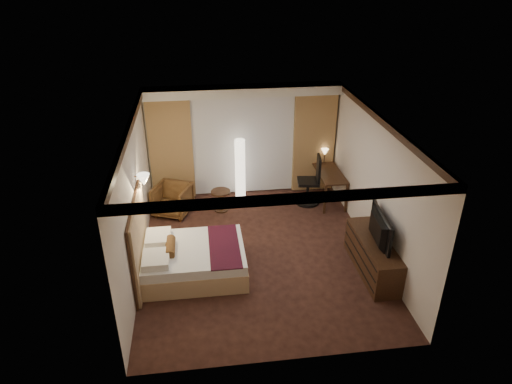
{
  "coord_description": "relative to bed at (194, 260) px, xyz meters",
  "views": [
    {
      "loc": [
        -1.04,
        -7.44,
        5.22
      ],
      "look_at": [
        0.0,
        0.4,
        1.15
      ],
      "focal_mm": 32.0,
      "sensor_mm": 36.0,
      "label": 1
    }
  ],
  "objects": [
    {
      "name": "right_wall",
      "position": [
        3.51,
        0.48,
        1.08
      ],
      "size": [
        0.02,
        5.5,
        2.7
      ],
      "primitive_type": "cube",
      "color": "beige",
      "rests_on": "floor"
    },
    {
      "name": "curtain_sheer",
      "position": [
        1.26,
        3.15,
        0.98
      ],
      "size": [
        2.48,
        0.04,
        2.45
      ],
      "primitive_type": "cube",
      "color": "silver",
      "rests_on": "back_wall"
    },
    {
      "name": "bed",
      "position": [
        0.0,
        0.0,
        0.0
      ],
      "size": [
        1.86,
        1.45,
        0.54
      ],
      "primitive_type": null,
      "color": "white",
      "rests_on": "floor"
    },
    {
      "name": "office_chair",
      "position": [
        2.69,
        2.4,
        0.33
      ],
      "size": [
        0.65,
        0.65,
        1.2
      ],
      "primitive_type": null,
      "rotation": [
        0.0,
        0.0,
        -0.14
      ],
      "color": "black",
      "rests_on": "floor"
    },
    {
      "name": "curtain_right_drape",
      "position": [
        2.96,
        3.09,
        0.98
      ],
      "size": [
        1.0,
        0.14,
        2.45
      ],
      "primitive_type": "cube",
      "color": "tan",
      "rests_on": "back_wall"
    },
    {
      "name": "desk",
      "position": [
        3.21,
        2.45,
        0.1
      ],
      "size": [
        0.55,
        1.31,
        0.75
      ],
      "primitive_type": null,
      "color": "black",
      "rests_on": "floor"
    },
    {
      "name": "wall_sconce",
      "position": [
        -0.83,
        0.73,
        1.35
      ],
      "size": [
        0.24,
        0.24,
        0.24
      ],
      "primitive_type": null,
      "color": "white",
      "rests_on": "left_wall"
    },
    {
      "name": "floor_lamp",
      "position": [
        1.14,
        2.79,
        0.5
      ],
      "size": [
        0.32,
        0.32,
        1.54
      ],
      "primitive_type": null,
      "color": "white",
      "rests_on": "floor"
    },
    {
      "name": "left_wall",
      "position": [
        -0.99,
        0.48,
        1.08
      ],
      "size": [
        0.02,
        5.5,
        2.7
      ],
      "primitive_type": "cube",
      "color": "beige",
      "rests_on": "floor"
    },
    {
      "name": "ceiling",
      "position": [
        1.26,
        0.48,
        2.43
      ],
      "size": [
        4.5,
        5.5,
        0.01
      ],
      "primitive_type": "cube",
      "color": "white",
      "rests_on": "back_wall"
    },
    {
      "name": "desk_lamp",
      "position": [
        3.21,
        2.95,
        0.65
      ],
      "size": [
        0.18,
        0.18,
        0.34
      ],
      "primitive_type": null,
      "color": "#FFD899",
      "rests_on": "desk"
    },
    {
      "name": "dresser",
      "position": [
        3.26,
        -0.38,
        0.06
      ],
      "size": [
        0.5,
        1.71,
        0.67
      ],
      "primitive_type": null,
      "color": "black",
      "rests_on": "floor"
    },
    {
      "name": "crown_molding",
      "position": [
        1.26,
        0.48,
        2.37
      ],
      "size": [
        4.5,
        5.5,
        0.12
      ],
      "primitive_type": null,
      "color": "black",
      "rests_on": "ceiling"
    },
    {
      "name": "curtain_left_drape",
      "position": [
        -0.44,
        3.09,
        0.98
      ],
      "size": [
        1.0,
        0.14,
        2.45
      ],
      "primitive_type": "cube",
      "color": "tan",
      "rests_on": "back_wall"
    },
    {
      "name": "soffit",
      "position": [
        1.26,
        2.98,
        2.33
      ],
      "size": [
        4.5,
        0.5,
        0.2
      ],
      "primitive_type": "cube",
      "color": "white",
      "rests_on": "ceiling"
    },
    {
      "name": "television",
      "position": [
        3.23,
        -0.38,
        0.71
      ],
      "size": [
        0.71,
        1.13,
        0.14
      ],
      "primitive_type": "imported",
      "rotation": [
        0.0,
        0.0,
        1.49
      ],
      "color": "black",
      "rests_on": "dresser"
    },
    {
      "name": "armchair",
      "position": [
        -0.46,
        2.29,
        0.12
      ],
      "size": [
        0.96,
        0.94,
        0.78
      ],
      "primitive_type": "imported",
      "rotation": [
        0.0,
        0.0,
        -0.39
      ],
      "color": "#4C2B16",
      "rests_on": "floor"
    },
    {
      "name": "headboard",
      "position": [
        -0.94,
        0.0,
        0.48
      ],
      "size": [
        0.12,
        1.75,
        1.5
      ],
      "primitive_type": null,
      "color": "tan",
      "rests_on": "floor"
    },
    {
      "name": "side_table",
      "position": [
        0.64,
        2.3,
        -0.03
      ],
      "size": [
        0.45,
        0.45,
        0.49
      ],
      "primitive_type": null,
      "color": "black",
      "rests_on": "floor"
    },
    {
      "name": "floor",
      "position": [
        1.26,
        0.48,
        -0.27
      ],
      "size": [
        4.5,
        5.5,
        0.01
      ],
      "primitive_type": "cube",
      "color": "black",
      "rests_on": "ground"
    },
    {
      "name": "back_wall",
      "position": [
        1.26,
        3.23,
        1.08
      ],
      "size": [
        4.5,
        0.02,
        2.7
      ],
      "primitive_type": "cube",
      "color": "beige",
      "rests_on": "floor"
    }
  ]
}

